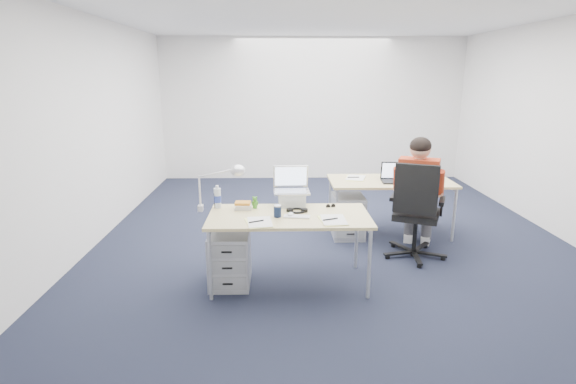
{
  "coord_description": "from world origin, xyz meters",
  "views": [
    {
      "loc": [
        -0.7,
        -5.59,
        2.08
      ],
      "look_at": [
        -0.59,
        -0.9,
        0.85
      ],
      "focal_mm": 28.0,
      "sensor_mm": 36.0,
      "label": 1
    }
  ],
  "objects_px": {
    "drawer_pedestal_near": "(230,258)",
    "water_bottle": "(217,197)",
    "silver_laptop": "(292,187)",
    "sunglasses": "(331,206)",
    "computer_mouse": "(291,214)",
    "desk_near": "(289,219)",
    "dark_laptop": "(397,172)",
    "wireless_keyboard": "(297,216)",
    "bear_figurine": "(255,202)",
    "drawer_pedestal_far": "(348,216)",
    "can_koozie": "(277,211)",
    "seated_person": "(418,196)",
    "book_stack": "(243,206)",
    "cordless_phone": "(216,201)",
    "desk_far": "(390,184)",
    "desk_lamp": "(214,187)",
    "headphones": "(297,210)",
    "far_cup": "(436,176)",
    "office_chair": "(415,231)"
  },
  "relations": [
    {
      "from": "can_koozie",
      "to": "drawer_pedestal_far",
      "type": "bearing_deg",
      "value": 56.94
    },
    {
      "from": "drawer_pedestal_far",
      "to": "desk_lamp",
      "type": "distance_m",
      "value": 2.09
    },
    {
      "from": "seated_person",
      "to": "desk_far",
      "type": "bearing_deg",
      "value": 127.05
    },
    {
      "from": "silver_laptop",
      "to": "computer_mouse",
      "type": "height_order",
      "value": "silver_laptop"
    },
    {
      "from": "wireless_keyboard",
      "to": "far_cup",
      "type": "height_order",
      "value": "far_cup"
    },
    {
      "from": "wireless_keyboard",
      "to": "dark_laptop",
      "type": "distance_m",
      "value": 1.97
    },
    {
      "from": "can_koozie",
      "to": "dark_laptop",
      "type": "height_order",
      "value": "dark_laptop"
    },
    {
      "from": "desk_lamp",
      "to": "bear_figurine",
      "type": "bearing_deg",
      "value": 5.79
    },
    {
      "from": "desk_near",
      "to": "water_bottle",
      "type": "xyz_separation_m",
      "value": [
        -0.74,
        0.27,
        0.17
      ]
    },
    {
      "from": "drawer_pedestal_far",
      "to": "sunglasses",
      "type": "distance_m",
      "value": 1.25
    },
    {
      "from": "drawer_pedestal_near",
      "to": "water_bottle",
      "type": "bearing_deg",
      "value": 116.53
    },
    {
      "from": "drawer_pedestal_near",
      "to": "bear_figurine",
      "type": "relative_size",
      "value": 4.3
    },
    {
      "from": "headphones",
      "to": "water_bottle",
      "type": "relative_size",
      "value": 0.91
    },
    {
      "from": "bear_figurine",
      "to": "dark_laptop",
      "type": "relative_size",
      "value": 0.35
    },
    {
      "from": "can_koozie",
      "to": "sunglasses",
      "type": "relative_size",
      "value": 1.15
    },
    {
      "from": "headphones",
      "to": "dark_laptop",
      "type": "bearing_deg",
      "value": 46.9
    },
    {
      "from": "office_chair",
      "to": "silver_laptop",
      "type": "height_order",
      "value": "office_chair"
    },
    {
      "from": "desk_far",
      "to": "office_chair",
      "type": "height_order",
      "value": "office_chair"
    },
    {
      "from": "desk_near",
      "to": "computer_mouse",
      "type": "distance_m",
      "value": 0.07
    },
    {
      "from": "drawer_pedestal_near",
      "to": "book_stack",
      "type": "bearing_deg",
      "value": 59.24
    },
    {
      "from": "far_cup",
      "to": "seated_person",
      "type": "bearing_deg",
      "value": -123.3
    },
    {
      "from": "water_bottle",
      "to": "sunglasses",
      "type": "xyz_separation_m",
      "value": [
        1.18,
        -0.01,
        -0.11
      ]
    },
    {
      "from": "desk_far",
      "to": "seated_person",
      "type": "bearing_deg",
      "value": -75.99
    },
    {
      "from": "drawer_pedestal_far",
      "to": "headphones",
      "type": "height_order",
      "value": "headphones"
    },
    {
      "from": "sunglasses",
      "to": "headphones",
      "type": "bearing_deg",
      "value": -167.78
    },
    {
      "from": "desk_near",
      "to": "dark_laptop",
      "type": "height_order",
      "value": "dark_laptop"
    },
    {
      "from": "silver_laptop",
      "to": "far_cup",
      "type": "xyz_separation_m",
      "value": [
        1.95,
        1.13,
        -0.15
      ]
    },
    {
      "from": "wireless_keyboard",
      "to": "dark_laptop",
      "type": "xyz_separation_m",
      "value": [
        1.35,
        1.43,
        0.13
      ]
    },
    {
      "from": "desk_near",
      "to": "silver_laptop",
      "type": "distance_m",
      "value": 0.43
    },
    {
      "from": "book_stack",
      "to": "far_cup",
      "type": "height_order",
      "value": "far_cup"
    },
    {
      "from": "desk_far",
      "to": "far_cup",
      "type": "relative_size",
      "value": 16.67
    },
    {
      "from": "desk_lamp",
      "to": "seated_person",
      "type": "bearing_deg",
      "value": 9.2
    },
    {
      "from": "computer_mouse",
      "to": "cordless_phone",
      "type": "height_order",
      "value": "cordless_phone"
    },
    {
      "from": "drawer_pedestal_far",
      "to": "sunglasses",
      "type": "height_order",
      "value": "sunglasses"
    },
    {
      "from": "desk_near",
      "to": "sunglasses",
      "type": "height_order",
      "value": "sunglasses"
    },
    {
      "from": "sunglasses",
      "to": "drawer_pedestal_near",
      "type": "bearing_deg",
      "value": -176.18
    },
    {
      "from": "desk_far",
      "to": "drawer_pedestal_far",
      "type": "height_order",
      "value": "desk_far"
    },
    {
      "from": "cordless_phone",
      "to": "wireless_keyboard",
      "type": "bearing_deg",
      "value": -12.2
    },
    {
      "from": "bear_figurine",
      "to": "sunglasses",
      "type": "bearing_deg",
      "value": 25.47
    },
    {
      "from": "desk_far",
      "to": "drawer_pedestal_near",
      "type": "distance_m",
      "value": 2.51
    },
    {
      "from": "wireless_keyboard",
      "to": "book_stack",
      "type": "xyz_separation_m",
      "value": [
        -0.54,
        0.28,
        0.03
      ]
    },
    {
      "from": "silver_laptop",
      "to": "sunglasses",
      "type": "distance_m",
      "value": 0.46
    },
    {
      "from": "wireless_keyboard",
      "to": "bear_figurine",
      "type": "relative_size",
      "value": 1.99
    },
    {
      "from": "seated_person",
      "to": "book_stack",
      "type": "xyz_separation_m",
      "value": [
        -2.01,
        -0.6,
        0.07
      ]
    },
    {
      "from": "dark_laptop",
      "to": "far_cup",
      "type": "bearing_deg",
      "value": 15.87
    },
    {
      "from": "cordless_phone",
      "to": "far_cup",
      "type": "relative_size",
      "value": 1.66
    },
    {
      "from": "silver_laptop",
      "to": "wireless_keyboard",
      "type": "relative_size",
      "value": 1.57
    },
    {
      "from": "drawer_pedestal_near",
      "to": "silver_laptop",
      "type": "height_order",
      "value": "silver_laptop"
    },
    {
      "from": "office_chair",
      "to": "dark_laptop",
      "type": "xyz_separation_m",
      "value": [
        -0.06,
        0.73,
        0.54
      ]
    },
    {
      "from": "drawer_pedestal_near",
      "to": "drawer_pedestal_far",
      "type": "distance_m",
      "value": 1.97
    }
  ]
}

